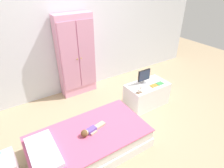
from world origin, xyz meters
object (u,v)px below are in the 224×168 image
(rocking_horse_toy, at_px, (140,90))
(book_orange, at_px, (154,86))
(tv_stand, at_px, (146,94))
(book_green, at_px, (160,83))
(bed, at_px, (90,142))
(tv_monitor, at_px, (144,76))
(wardrobe, at_px, (76,56))
(doll, at_px, (89,131))

(rocking_horse_toy, distance_m, book_orange, 0.36)
(tv_stand, distance_m, book_orange, 0.25)
(rocking_horse_toy, height_order, book_green, rocking_horse_toy)
(bed, relative_size, tv_stand, 2.06)
(bed, relative_size, book_green, 12.21)
(book_orange, bearing_deg, tv_stand, 120.50)
(tv_monitor, distance_m, book_green, 0.33)
(tv_stand, bearing_deg, rocking_horse_toy, -155.29)
(tv_monitor, relative_size, rocking_horse_toy, 2.10)
(wardrobe, bearing_deg, rocking_horse_toy, -65.02)
(tv_monitor, bearing_deg, tv_stand, -65.28)
(tv_monitor, height_order, book_green, tv_monitor)
(bed, height_order, tv_stand, tv_stand)
(tv_stand, relative_size, book_green, 5.92)
(tv_monitor, bearing_deg, doll, -160.73)
(bed, distance_m, tv_monitor, 1.51)
(bed, distance_m, book_orange, 1.51)
(tv_stand, relative_size, book_orange, 5.86)
(bed, relative_size, rocking_horse_toy, 12.56)
(doll, height_order, wardrobe, wardrobe)
(tv_stand, distance_m, book_green, 0.32)
(tv_stand, xyz_separation_m, book_orange, (0.06, -0.10, 0.22))
(bed, bearing_deg, book_green, 10.76)
(rocking_horse_toy, relative_size, book_green, 0.97)
(bed, bearing_deg, rocking_horse_toy, 13.64)
(wardrobe, bearing_deg, doll, -108.77)
(book_green, bearing_deg, wardrobe, 131.76)
(tv_stand, relative_size, rocking_horse_toy, 6.09)
(tv_monitor, height_order, rocking_horse_toy, tv_monitor)
(wardrobe, distance_m, book_green, 1.66)
(bed, xyz_separation_m, doll, (0.01, 0.00, 0.19))
(rocking_horse_toy, xyz_separation_m, book_green, (0.50, 0.04, -0.06))
(doll, height_order, rocking_horse_toy, rocking_horse_toy)
(rocking_horse_toy, bearing_deg, book_green, 4.24)
(book_orange, bearing_deg, wardrobe, 127.70)
(wardrobe, height_order, tv_monitor, wardrobe)
(doll, height_order, tv_monitor, tv_monitor)
(tv_stand, distance_m, rocking_horse_toy, 0.43)
(tv_monitor, relative_size, book_orange, 2.02)
(bed, xyz_separation_m, tv_stand, (1.39, 0.40, 0.06))
(book_green, bearing_deg, tv_monitor, 143.80)
(doll, distance_m, rocking_horse_toy, 1.13)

